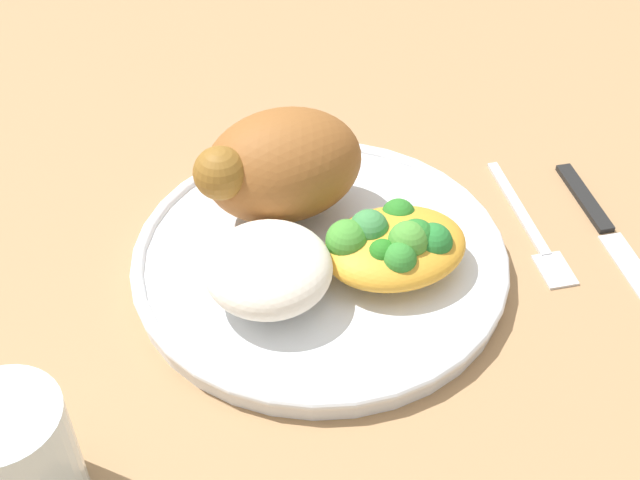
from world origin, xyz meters
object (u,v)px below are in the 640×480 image
knife (609,231)px  roasted_chicken (280,166)px  plate (320,259)px  mac_cheese_with_broccoli (394,244)px  rice_pile (268,269)px  water_glass (17,458)px  fork (531,227)px

knife → roasted_chicken: bearing=-22.2°
plate → mac_cheese_with_broccoli: (-0.04, 0.03, 0.03)m
plate → roasted_chicken: size_ratio=2.13×
plate → roasted_chicken: (0.01, -0.05, 0.05)m
rice_pile → knife: bearing=176.7°
water_glass → plate: bearing=-152.0°
fork → water_glass: size_ratio=1.82×
plate → mac_cheese_with_broccoli: bearing=144.9°
roasted_chicken → plate: bearing=102.3°
mac_cheese_with_broccoli → knife: size_ratio=0.52×
mac_cheese_with_broccoli → water_glass: water_glass is taller
plate → rice_pile: 0.06m
fork → water_glass: (0.38, 0.10, 0.04)m
roasted_chicken → rice_pile: bearing=66.0°
mac_cheese_with_broccoli → water_glass: 0.27m
rice_pile → fork: 0.21m
plate → fork: (-0.16, 0.02, -0.01)m
fork → knife: 0.06m
fork → knife: size_ratio=0.75×
fork → plate: bearing=-5.7°
plate → rice_pile: bearing=29.7°
fork → water_glass: 0.39m
roasted_chicken → water_glass: size_ratio=1.58×
knife → water_glass: size_ratio=2.42×
fork → knife: (-0.05, 0.02, 0.00)m
plate → mac_cheese_with_broccoli: mac_cheese_with_broccoli is taller
plate → water_glass: (0.21, 0.11, 0.03)m
plate → fork: plate is taller
water_glass → rice_pile: bearing=-152.5°
knife → fork: bearing=-25.4°
roasted_chicken → mac_cheese_with_broccoli: size_ratio=1.25×
roasted_chicken → fork: roasted_chicken is taller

